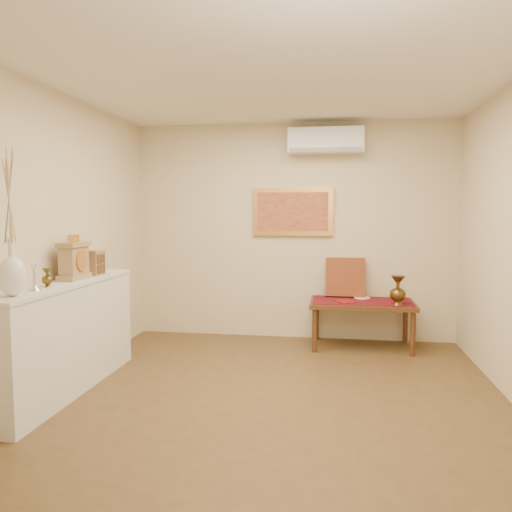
% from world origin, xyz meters
% --- Properties ---
extents(floor, '(4.50, 4.50, 0.00)m').
position_xyz_m(floor, '(0.00, 0.00, 0.00)').
color(floor, brown).
rests_on(floor, ground).
extents(ceiling, '(4.50, 4.50, 0.00)m').
position_xyz_m(ceiling, '(0.00, 0.00, 2.70)').
color(ceiling, silver).
rests_on(ceiling, ground).
extents(wall_back, '(4.00, 0.02, 2.70)m').
position_xyz_m(wall_back, '(0.00, 2.25, 1.35)').
color(wall_back, beige).
rests_on(wall_back, ground).
extents(wall_front, '(4.00, 0.02, 2.70)m').
position_xyz_m(wall_front, '(0.00, -2.25, 1.35)').
color(wall_front, beige).
rests_on(wall_front, ground).
extents(wall_left, '(0.02, 4.50, 2.70)m').
position_xyz_m(wall_left, '(-2.00, 0.00, 1.35)').
color(wall_left, beige).
rests_on(wall_left, ground).
extents(white_vase, '(0.20, 0.20, 1.06)m').
position_xyz_m(white_vase, '(-1.80, -0.74, 1.51)').
color(white_vase, white).
rests_on(white_vase, display_ledge).
extents(candlestick, '(0.10, 0.10, 0.21)m').
position_xyz_m(candlestick, '(-1.80, -0.47, 1.09)').
color(candlestick, silver).
rests_on(candlestick, display_ledge).
extents(brass_urn_small, '(0.09, 0.09, 0.20)m').
position_xyz_m(brass_urn_small, '(-1.81, -0.27, 1.08)').
color(brass_urn_small, brown).
rests_on(brass_urn_small, display_ledge).
extents(table_cloth, '(1.14, 0.59, 0.01)m').
position_xyz_m(table_cloth, '(0.85, 1.88, 0.55)').
color(table_cloth, maroon).
rests_on(table_cloth, low_table).
extents(brass_urn_tall, '(0.18, 0.18, 0.40)m').
position_xyz_m(brass_urn_tall, '(1.23, 1.67, 0.76)').
color(brass_urn_tall, brown).
rests_on(brass_urn_tall, table_cloth).
extents(plate, '(0.19, 0.19, 0.01)m').
position_xyz_m(plate, '(0.86, 2.05, 0.56)').
color(plate, white).
rests_on(plate, table_cloth).
extents(menu, '(0.27, 0.30, 0.01)m').
position_xyz_m(menu, '(0.65, 1.76, 0.56)').
color(menu, maroon).
rests_on(menu, table_cloth).
extents(cushion, '(0.48, 0.20, 0.49)m').
position_xyz_m(cushion, '(0.66, 2.15, 0.80)').
color(cushion, '#5F1313').
rests_on(cushion, table_cloth).
extents(display_ledge, '(0.37, 2.02, 0.98)m').
position_xyz_m(display_ledge, '(-1.82, 0.00, 0.49)').
color(display_ledge, silver).
rests_on(display_ledge, floor).
extents(mantel_clock, '(0.17, 0.36, 0.41)m').
position_xyz_m(mantel_clock, '(-1.83, 0.18, 1.15)').
color(mantel_clock, '#A68255').
rests_on(mantel_clock, display_ledge).
extents(wooden_chest, '(0.16, 0.21, 0.24)m').
position_xyz_m(wooden_chest, '(-1.81, 0.52, 1.10)').
color(wooden_chest, '#A68255').
rests_on(wooden_chest, display_ledge).
extents(low_table, '(1.20, 0.70, 0.55)m').
position_xyz_m(low_table, '(0.85, 1.88, 0.48)').
color(low_table, '#533019').
rests_on(low_table, floor).
extents(painting, '(1.00, 0.06, 0.60)m').
position_xyz_m(painting, '(0.00, 2.22, 1.60)').
color(painting, gold).
rests_on(painting, wall_back).
extents(ac_unit, '(0.90, 0.25, 0.30)m').
position_xyz_m(ac_unit, '(0.40, 2.12, 2.45)').
color(ac_unit, white).
rests_on(ac_unit, wall_back).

